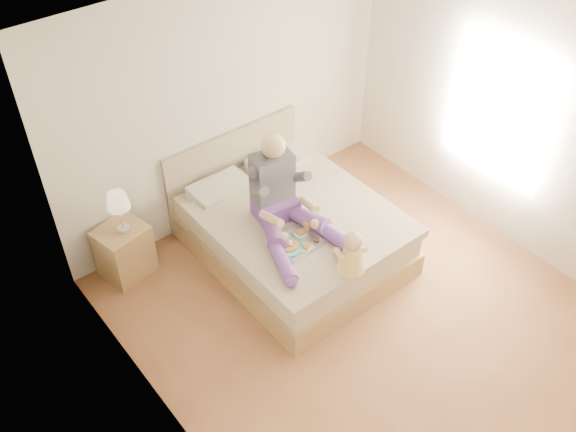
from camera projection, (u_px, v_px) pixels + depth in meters
room at (378, 186)px, 5.29m from camera, size 4.02×4.22×2.71m
bed at (289, 228)px, 6.67m from camera, size 1.70×2.18×1.00m
nightstand at (124, 251)px, 6.45m from camera, size 0.55×0.50×0.58m
lamp at (118, 203)px, 6.03m from camera, size 0.23×0.23×0.46m
adult at (283, 201)px, 6.10m from camera, size 0.81×1.21×0.97m
tray at (296, 241)px, 6.05m from camera, size 0.47×0.38×0.13m
baby at (351, 254)px, 5.72m from camera, size 0.29×0.39×0.43m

